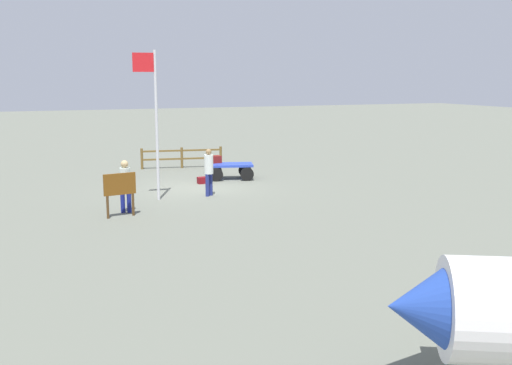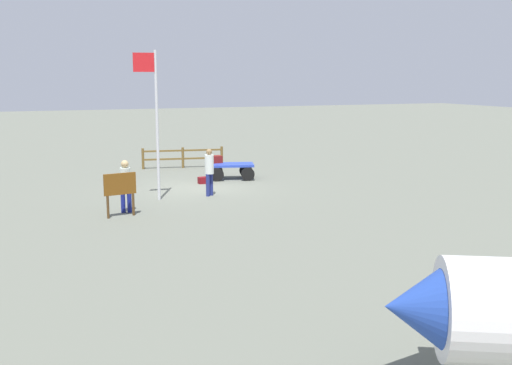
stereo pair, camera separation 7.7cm
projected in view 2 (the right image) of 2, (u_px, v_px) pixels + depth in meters
The scene contains 9 objects.
ground_plane at pixel (200, 188), 23.46m from camera, with size 120.00×120.00×0.00m, color #65695C.
luggage_cart at pixel (231, 168), 25.46m from camera, with size 2.09×1.60×0.66m.
suitcase_navy at pixel (216, 159), 25.66m from camera, with size 0.51×0.42×0.31m.
suitcase_tan at pixel (205, 180), 24.47m from camera, with size 0.54×0.31×0.27m.
worker_lead at pixel (209, 169), 21.77m from camera, with size 0.46×0.46×1.73m.
worker_trailing at pixel (125, 182), 19.07m from camera, with size 0.39×0.39×1.70m.
flagpole at pixel (154, 113), 20.67m from camera, with size 0.81×0.10×5.21m.
signboard at pixel (120, 188), 18.47m from camera, with size 1.01×0.22×1.38m.
wooden_fence at pixel (183, 156), 28.58m from camera, with size 3.83×0.75×0.99m.
Camera 2 is at (6.55, 22.23, 4.29)m, focal length 41.99 mm.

